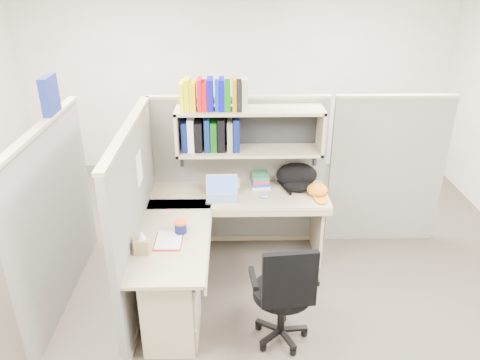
{
  "coord_description": "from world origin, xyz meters",
  "views": [
    {
      "loc": [
        -0.08,
        -3.54,
        2.82
      ],
      "look_at": [
        0.0,
        0.25,
        1.03
      ],
      "focal_mm": 35.0,
      "sensor_mm": 36.0,
      "label": 1
    }
  ],
  "objects_px": {
    "task_chair": "(283,308)",
    "laptop": "(222,189)",
    "desk": "(193,271)",
    "backpack": "(297,177)",
    "snack_canister": "(181,227)"
  },
  "relations": [
    {
      "from": "task_chair",
      "to": "laptop",
      "type": "bearing_deg",
      "value": 113.47
    },
    {
      "from": "laptop",
      "to": "desk",
      "type": "bearing_deg",
      "value": -109.26
    },
    {
      "from": "laptop",
      "to": "task_chair",
      "type": "xyz_separation_m",
      "value": [
        0.49,
        -1.12,
        -0.49
      ]
    },
    {
      "from": "desk",
      "to": "laptop",
      "type": "xyz_separation_m",
      "value": [
        0.24,
        0.74,
        0.4
      ]
    },
    {
      "from": "backpack",
      "to": "snack_canister",
      "type": "bearing_deg",
      "value": -143.36
    },
    {
      "from": "laptop",
      "to": "snack_canister",
      "type": "bearing_deg",
      "value": -121.07
    },
    {
      "from": "backpack",
      "to": "snack_canister",
      "type": "relative_size",
      "value": 3.82
    },
    {
      "from": "snack_canister",
      "to": "task_chair",
      "type": "relative_size",
      "value": 0.11
    },
    {
      "from": "desk",
      "to": "laptop",
      "type": "distance_m",
      "value": 0.88
    },
    {
      "from": "snack_canister",
      "to": "laptop",
      "type": "bearing_deg",
      "value": 60.33
    },
    {
      "from": "desk",
      "to": "backpack",
      "type": "xyz_separation_m",
      "value": [
        0.99,
        0.97,
        0.41
      ]
    },
    {
      "from": "laptop",
      "to": "task_chair",
      "type": "bearing_deg",
      "value": -67.93
    },
    {
      "from": "desk",
      "to": "task_chair",
      "type": "bearing_deg",
      "value": -27.39
    },
    {
      "from": "desk",
      "to": "snack_canister",
      "type": "relative_size",
      "value": 16.11
    },
    {
      "from": "task_chair",
      "to": "backpack",
      "type": "bearing_deg",
      "value": 78.86
    }
  ]
}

